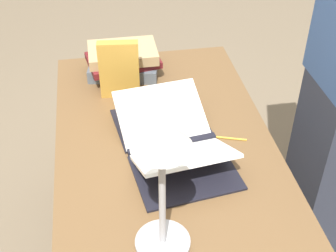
# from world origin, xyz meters

# --- Properties ---
(reading_desk) EXTENTS (1.27, 0.77, 0.73)m
(reading_desk) POSITION_xyz_m (0.00, 0.00, 0.63)
(reading_desk) COLOR brown
(reading_desk) RESTS_ON ground_plane
(open_book) EXTENTS (0.58, 0.40, 0.12)m
(open_book) POSITION_xyz_m (-0.05, -0.02, 0.77)
(open_book) COLOR black
(open_book) RESTS_ON reading_desk
(book_stack_tall) EXTENTS (0.24, 0.32, 0.13)m
(book_stack_tall) POSITION_xyz_m (0.46, 0.10, 0.80)
(book_stack_tall) COLOR slate
(book_stack_tall) RESTS_ON reading_desk
(book_standing_upright) EXTENTS (0.06, 0.16, 0.24)m
(book_standing_upright) POSITION_xyz_m (0.31, 0.13, 0.85)
(book_standing_upright) COLOR #BC8933
(book_standing_upright) RESTS_ON reading_desk
(reading_lamp) EXTENTS (0.15, 0.15, 0.43)m
(reading_lamp) POSITION_xyz_m (-0.45, 0.08, 1.05)
(reading_lamp) COLOR #ADADB2
(reading_lamp) RESTS_ON reading_desk
(coffee_mug) EXTENTS (0.10, 0.09, 0.10)m
(coffee_mug) POSITION_xyz_m (0.16, -0.02, 0.78)
(coffee_mug) COLOR white
(coffee_mug) RESTS_ON reading_desk
(pencil) EXTENTS (0.05, 0.14, 0.01)m
(pencil) POSITION_xyz_m (-0.03, -0.22, 0.74)
(pencil) COLOR gold
(pencil) RESTS_ON reading_desk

